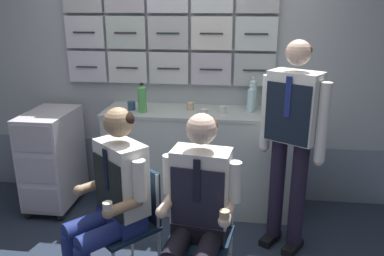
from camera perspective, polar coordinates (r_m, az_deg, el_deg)
name	(u,v)px	position (r m, az deg, el deg)	size (l,w,h in m)	color
galley_bulkhead	(180,87)	(3.80, -1.81, 6.08)	(4.20, 0.14, 2.15)	#A1AAB1
galley_counter	(199,160)	(3.70, 1.02, -4.70)	(1.75, 0.53, 0.97)	#B6BFBD
service_trolley	(53,157)	(3.93, -19.80, -4.05)	(0.40, 0.65, 0.95)	black
folding_chair_left	(133,211)	(2.83, -8.60, -12.02)	(0.56, 0.56, 0.83)	#A8AAAF
crew_member_left	(112,193)	(2.67, -11.67, -9.35)	(0.66, 0.68, 1.27)	black
folding_chair_center	(204,219)	(2.71, 1.72, -13.23)	(0.45, 0.45, 0.83)	#A8AAAF
crew_member_center	(198,205)	(2.48, 0.90, -11.20)	(0.51, 0.66, 1.27)	black
crew_member_standing	(292,131)	(3.01, 14.47, -0.44)	(0.46, 0.39, 1.66)	black
water_bottle_clear	(253,94)	(3.61, 8.93, 4.96)	(0.07, 0.07, 0.30)	silver
water_bottle_tall	(251,99)	(3.51, 8.63, 4.18)	(0.06, 0.06, 0.25)	#ADD4E4
sparkling_bottle_green	(267,97)	(3.66, 11.02, 4.54)	(0.07, 0.07, 0.24)	#4D994F
water_bottle_blue_cap	(142,99)	(3.49, -7.34, 4.32)	(0.08, 0.08, 0.27)	#50A452
coffee_cup_spare	(132,105)	(3.61, -8.88, 3.29)	(0.07, 0.07, 0.08)	navy
coffee_cup_white	(204,112)	(3.36, 1.78, 2.30)	(0.07, 0.07, 0.06)	silver
espresso_cup_small	(190,106)	(3.57, -0.25, 3.28)	(0.07, 0.07, 0.07)	tan
paper_cup_blue	(223,109)	(3.47, 4.55, 2.75)	(0.06, 0.06, 0.07)	silver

